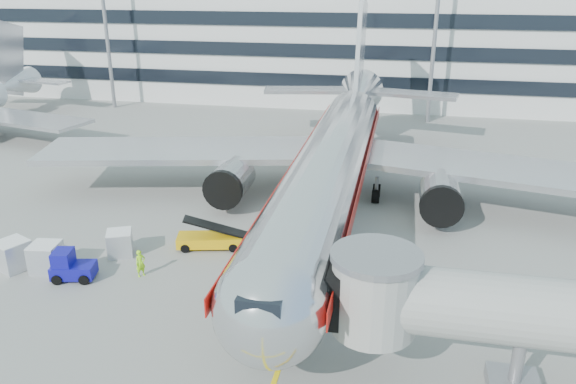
% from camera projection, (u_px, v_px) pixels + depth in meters
% --- Properties ---
extents(ground, '(180.00, 180.00, 0.00)m').
position_uv_depth(ground, '(309.00, 279.00, 34.17)').
color(ground, gray).
rests_on(ground, ground).
extents(lead_in_line, '(0.25, 70.00, 0.01)m').
position_uv_depth(lead_in_line, '(331.00, 215.00, 43.31)').
color(lead_in_line, yellow).
rests_on(lead_in_line, ground).
extents(main_jet, '(50.95, 48.70, 16.06)m').
position_uv_depth(main_jet, '(335.00, 156.00, 43.36)').
color(main_jet, silver).
rests_on(main_jet, ground).
extents(jet_bridge, '(17.80, 4.50, 7.00)m').
position_uv_depth(jet_bridge, '(568.00, 322.00, 23.16)').
color(jet_bridge, silver).
rests_on(jet_bridge, ground).
extents(terminal, '(150.00, 24.25, 15.60)m').
position_uv_depth(terminal, '(375.00, 44.00, 84.33)').
color(terminal, silver).
rests_on(terminal, ground).
extents(belt_loader, '(4.75, 2.54, 2.22)m').
position_uv_depth(belt_loader, '(210.00, 239.00, 37.96)').
color(belt_loader, '#DEA609').
rests_on(belt_loader, ground).
extents(baggage_tug, '(2.76, 2.05, 1.89)m').
position_uv_depth(baggage_tug, '(71.00, 267.00, 33.93)').
color(baggage_tug, '#0E0C8C').
rests_on(baggage_tug, ground).
extents(cargo_container_left, '(2.33, 2.33, 1.87)m').
position_uv_depth(cargo_container_left, '(13.00, 255.00, 35.13)').
color(cargo_container_left, silver).
rests_on(cargo_container_left, ground).
extents(cargo_container_right, '(2.07, 2.07, 1.67)m').
position_uv_depth(cargo_container_right, '(120.00, 243.00, 36.90)').
color(cargo_container_right, silver).
rests_on(cargo_container_right, ground).
extents(cargo_container_front, '(1.90, 1.90, 1.80)m').
position_uv_depth(cargo_container_front, '(46.00, 257.00, 34.91)').
color(cargo_container_front, silver).
rests_on(cargo_container_front, ground).
extents(ramp_worker, '(0.71, 0.75, 1.73)m').
position_uv_depth(ramp_worker, '(141.00, 263.00, 34.23)').
color(ramp_worker, '#A4FB1A').
rests_on(ramp_worker, ground).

